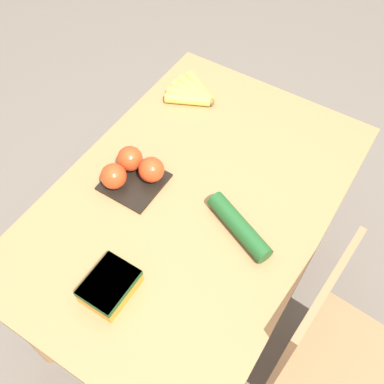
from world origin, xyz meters
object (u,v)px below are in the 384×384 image
banana_bunch (193,94)px  carrot_bag (110,285)px  tomato_pack (132,170)px  cucumber_near (239,226)px  chair (333,358)px

banana_bunch → carrot_bag: (0.78, 0.22, 0.02)m
tomato_pack → cucumber_near: bearing=91.4°
chair → banana_bunch: chair is taller
carrot_bag → chair: bearing=113.8°
banana_bunch → carrot_bag: 0.81m
chair → tomato_pack: 0.88m
tomato_pack → cucumber_near: tomato_pack is taller
chair → carrot_bag: chair is taller
chair → tomato_pack: size_ratio=4.91×
tomato_pack → chair: bearing=84.9°
chair → cucumber_near: size_ratio=3.56×
banana_bunch → cucumber_near: 0.60m
banana_bunch → tomato_pack: bearing=5.6°
tomato_pack → carrot_bag: (0.35, 0.18, -0.01)m
chair → banana_bunch: 1.04m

